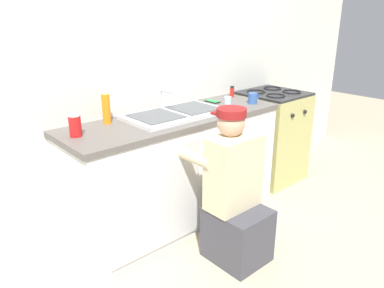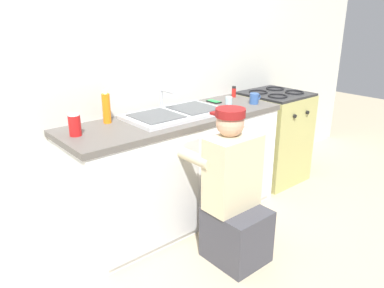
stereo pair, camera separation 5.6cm
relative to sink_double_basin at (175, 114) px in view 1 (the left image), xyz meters
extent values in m
plane|color=tan|center=(0.00, -0.30, -0.94)|extent=(12.00, 12.00, 0.00)
cube|color=silver|center=(0.00, 0.35, 0.31)|extent=(6.00, 0.10, 2.50)
cube|color=white|center=(0.00, 0.00, -0.50)|extent=(1.83, 0.60, 0.87)
cube|color=silver|center=(-0.44, -0.31, -0.50)|extent=(0.81, 0.02, 0.77)
cube|color=silver|center=(0.44, -0.31, -0.50)|extent=(0.81, 0.02, 0.77)
cube|color=#5B5651|center=(0.00, 0.00, -0.04)|extent=(1.87, 0.62, 0.04)
cube|color=silver|center=(0.00, 0.00, 0.00)|extent=(0.80, 0.44, 0.03)
cube|color=#4C4F51|center=(-0.19, 0.00, 0.01)|extent=(0.33, 0.35, 0.01)
cube|color=#4C4F51|center=(0.19, 0.00, 0.01)|extent=(0.33, 0.35, 0.01)
cylinder|color=#B7BABF|center=(0.00, 0.19, 0.07)|extent=(0.02, 0.02, 0.18)
cylinder|color=#B7BABF|center=(0.00, 0.11, 0.16)|extent=(0.02, 0.16, 0.02)
cube|color=tan|center=(1.28, 0.00, -0.48)|extent=(0.59, 0.60, 0.90)
cube|color=#262628|center=(1.28, 0.00, -0.02)|extent=(0.58, 0.59, 0.02)
torus|color=black|center=(1.14, -0.12, 0.00)|extent=(0.19, 0.19, 0.02)
torus|color=black|center=(1.41, -0.12, 0.00)|extent=(0.19, 0.19, 0.02)
torus|color=black|center=(1.14, 0.12, 0.00)|extent=(0.19, 0.19, 0.02)
torus|color=black|center=(1.41, 0.12, 0.00)|extent=(0.19, 0.19, 0.02)
cylinder|color=black|center=(1.17, -0.31, -0.17)|extent=(0.04, 0.02, 0.04)
cylinder|color=black|center=(1.38, -0.31, -0.17)|extent=(0.04, 0.02, 0.04)
cube|color=#3F3F47|center=(-0.03, -0.73, -0.74)|extent=(0.36, 0.40, 0.40)
cube|color=beige|center=(-0.03, -0.67, -0.28)|extent=(0.38, 0.22, 0.52)
sphere|color=tan|center=(-0.03, -0.63, 0.07)|extent=(0.19, 0.19, 0.19)
cylinder|color=maroon|center=(-0.03, -0.63, 0.14)|extent=(0.20, 0.20, 0.06)
cube|color=maroon|center=(-0.03, -0.54, 0.12)|extent=(0.13, 0.09, 0.02)
cylinder|color=beige|center=(-0.20, -0.47, -0.18)|extent=(0.08, 0.30, 0.08)
cylinder|color=beige|center=(0.14, -0.47, -0.18)|extent=(0.08, 0.30, 0.08)
cylinder|color=red|center=(0.85, 0.17, 0.02)|extent=(0.04, 0.04, 0.09)
cylinder|color=black|center=(0.85, 0.17, 0.08)|extent=(0.04, 0.04, 0.02)
cylinder|color=orange|center=(-0.51, 0.17, 0.09)|extent=(0.06, 0.06, 0.22)
cylinder|color=white|center=(-0.51, 0.17, 0.22)|extent=(0.03, 0.03, 0.03)
cube|color=black|center=(0.55, 0.14, -0.01)|extent=(0.07, 0.14, 0.01)
cube|color=green|center=(0.55, 0.14, -0.01)|extent=(0.06, 0.12, 0.00)
cylinder|color=red|center=(-0.82, 0.04, 0.05)|extent=(0.08, 0.08, 0.14)
cylinder|color=white|center=(-0.82, 0.04, 0.13)|extent=(0.08, 0.08, 0.01)
cylinder|color=#ADC6CC|center=(0.49, -0.10, 0.03)|extent=(0.06, 0.06, 0.10)
cylinder|color=#335699|center=(0.78, -0.14, 0.03)|extent=(0.08, 0.08, 0.10)
torus|color=#335699|center=(0.84, -0.14, 0.03)|extent=(0.06, 0.01, 0.06)
camera|label=1|loc=(-1.80, -2.24, 0.78)|focal=35.00mm
camera|label=2|loc=(-1.76, -2.27, 0.78)|focal=35.00mm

